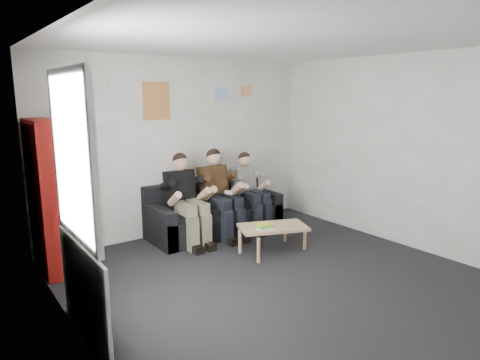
# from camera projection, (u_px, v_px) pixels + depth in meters

# --- Properties ---
(room_shell) EXTENTS (5.00, 5.00, 5.00)m
(room_shell) POSITION_uv_depth(u_px,v_px,m) (292.00, 169.00, 4.64)
(room_shell) COLOR black
(room_shell) RESTS_ON ground
(sofa) EXTENTS (2.07, 0.85, 0.80)m
(sofa) POSITION_uv_depth(u_px,v_px,m) (214.00, 215.00, 6.71)
(sofa) COLOR black
(sofa) RESTS_ON ground
(bookshelf) EXTENTS (0.28, 0.84, 1.86)m
(bookshelf) POSITION_uv_depth(u_px,v_px,m) (48.00, 197.00, 5.14)
(bookshelf) COLOR maroon
(bookshelf) RESTS_ON ground
(coffee_table) EXTENTS (0.92, 0.51, 0.37)m
(coffee_table) POSITION_uv_depth(u_px,v_px,m) (273.00, 229.00, 5.89)
(coffee_table) COLOR tan
(coffee_table) RESTS_ON ground
(game_cases) EXTENTS (0.26, 0.22, 0.05)m
(game_cases) POSITION_uv_depth(u_px,v_px,m) (264.00, 226.00, 5.77)
(game_cases) COLOR white
(game_cases) RESTS_ON coffee_table
(person_left) EXTENTS (0.41, 0.88, 1.32)m
(person_left) POSITION_uv_depth(u_px,v_px,m) (187.00, 200.00, 6.15)
(person_left) COLOR black
(person_left) RESTS_ON sofa
(person_middle) EXTENTS (0.42, 0.90, 1.33)m
(person_middle) POSITION_uv_depth(u_px,v_px,m) (221.00, 194.00, 6.48)
(person_middle) COLOR #53351B
(person_middle) RESTS_ON sofa
(person_right) EXTENTS (0.37, 0.80, 1.24)m
(person_right) POSITION_uv_depth(u_px,v_px,m) (251.00, 191.00, 6.83)
(person_right) COLOR silver
(person_right) RESTS_ON sofa
(radiator) EXTENTS (0.10, 0.64, 0.60)m
(radiator) POSITION_uv_depth(u_px,v_px,m) (93.00, 302.00, 3.76)
(radiator) COLOR white
(radiator) RESTS_ON ground
(window) EXTENTS (0.05, 1.30, 2.36)m
(window) POSITION_uv_depth(u_px,v_px,m) (78.00, 230.00, 3.59)
(window) COLOR white
(window) RESTS_ON room_shell
(poster_large) EXTENTS (0.42, 0.01, 0.55)m
(poster_large) POSITION_uv_depth(u_px,v_px,m) (156.00, 101.00, 6.25)
(poster_large) COLOR gold
(poster_large) RESTS_ON room_shell
(poster_blue) EXTENTS (0.25, 0.01, 0.20)m
(poster_blue) POSITION_uv_depth(u_px,v_px,m) (222.00, 94.00, 6.89)
(poster_blue) COLOR #428AE1
(poster_blue) RESTS_ON room_shell
(poster_pink) EXTENTS (0.22, 0.01, 0.18)m
(poster_pink) POSITION_uv_depth(u_px,v_px,m) (247.00, 91.00, 7.17)
(poster_pink) COLOR #D4427C
(poster_pink) RESTS_ON room_shell
(poster_sign) EXTENTS (0.20, 0.01, 0.14)m
(poster_sign) POSITION_uv_depth(u_px,v_px,m) (116.00, 86.00, 5.86)
(poster_sign) COLOR white
(poster_sign) RESTS_ON room_shell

